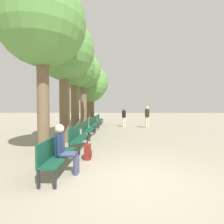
% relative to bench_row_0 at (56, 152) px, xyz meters
% --- Properties ---
extents(ground_plane, '(80.00, 80.00, 0.00)m').
position_rel_bench_row_0_xyz_m(ground_plane, '(1.97, -0.41, -0.53)').
color(ground_plane, gray).
extents(bench_row_0, '(0.44, 1.90, 0.93)m').
position_rel_bench_row_0_xyz_m(bench_row_0, '(0.00, 0.00, 0.00)').
color(bench_row_0, '#144733').
rests_on(bench_row_0, ground_plane).
extents(bench_row_1, '(0.44, 1.90, 0.93)m').
position_rel_bench_row_0_xyz_m(bench_row_1, '(0.00, 2.50, 0.00)').
color(bench_row_1, '#144733').
rests_on(bench_row_1, ground_plane).
extents(bench_row_2, '(0.44, 1.90, 0.93)m').
position_rel_bench_row_0_xyz_m(bench_row_2, '(0.00, 5.01, 0.00)').
color(bench_row_2, '#144733').
rests_on(bench_row_2, ground_plane).
extents(bench_row_3, '(0.44, 1.90, 0.93)m').
position_rel_bench_row_0_xyz_m(bench_row_3, '(0.00, 7.51, 0.00)').
color(bench_row_3, '#144733').
rests_on(bench_row_3, ground_plane).
extents(bench_row_4, '(0.44, 1.90, 0.93)m').
position_rel_bench_row_0_xyz_m(bench_row_4, '(0.00, 10.02, 0.00)').
color(bench_row_4, '#144733').
rests_on(bench_row_4, ground_plane).
extents(bench_row_5, '(0.44, 1.90, 0.93)m').
position_rel_bench_row_0_xyz_m(bench_row_5, '(0.00, 12.52, 0.00)').
color(bench_row_5, '#144733').
rests_on(bench_row_5, ground_plane).
extents(tree_row_0, '(2.91, 2.91, 5.98)m').
position_rel_bench_row_0_xyz_m(tree_row_0, '(-0.89, 1.36, 3.93)').
color(tree_row_0, brown).
rests_on(tree_row_0, ground_plane).
extents(tree_row_1, '(2.89, 2.89, 5.87)m').
position_rel_bench_row_0_xyz_m(tree_row_1, '(-0.89, 3.84, 3.80)').
color(tree_row_1, brown).
rests_on(tree_row_1, ground_plane).
extents(tree_row_2, '(2.48, 2.48, 5.39)m').
position_rel_bench_row_0_xyz_m(tree_row_2, '(-0.89, 6.03, 3.49)').
color(tree_row_2, brown).
rests_on(tree_row_2, ground_plane).
extents(tree_row_3, '(2.67, 2.67, 5.79)m').
position_rel_bench_row_0_xyz_m(tree_row_3, '(-0.89, 8.92, 3.80)').
color(tree_row_3, brown).
rests_on(tree_row_3, ground_plane).
extents(tree_row_4, '(3.36, 3.36, 5.43)m').
position_rel_bench_row_0_xyz_m(tree_row_4, '(-0.89, 11.33, 3.19)').
color(tree_row_4, brown).
rests_on(tree_row_4, ground_plane).
extents(tree_row_5, '(3.44, 3.44, 5.87)m').
position_rel_bench_row_0_xyz_m(tree_row_5, '(-0.89, 13.50, 3.57)').
color(tree_row_5, brown).
rests_on(tree_row_5, ground_plane).
extents(person_seated, '(0.60, 0.34, 1.28)m').
position_rel_bench_row_0_xyz_m(person_seated, '(0.23, -0.08, 0.15)').
color(person_seated, '#384260').
rests_on(person_seated, ground_plane).
extents(backpack, '(0.22, 0.37, 0.47)m').
position_rel_bench_row_0_xyz_m(backpack, '(0.64, 1.17, -0.30)').
color(backpack, maroon).
rests_on(backpack, ground_plane).
extents(pedestrian_near, '(0.35, 0.23, 1.72)m').
position_rel_bench_row_0_xyz_m(pedestrian_near, '(4.07, 9.30, 0.45)').
color(pedestrian_near, beige).
rests_on(pedestrian_near, ground_plane).
extents(pedestrian_mid, '(0.32, 0.27, 1.57)m').
position_rel_bench_row_0_xyz_m(pedestrian_mid, '(2.27, 9.89, 0.36)').
color(pedestrian_mid, beige).
rests_on(pedestrian_mid, ground_plane).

